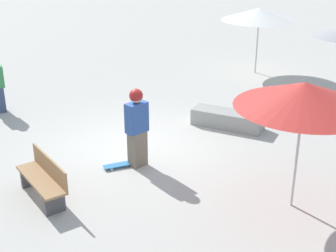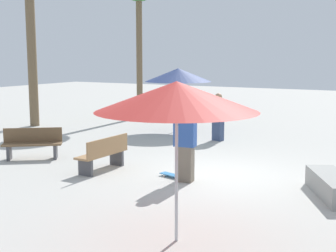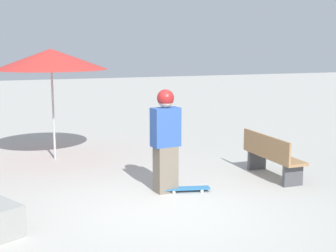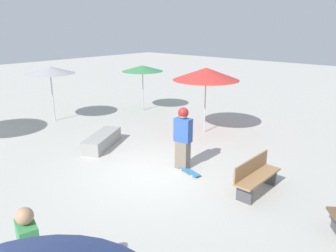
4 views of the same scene
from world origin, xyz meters
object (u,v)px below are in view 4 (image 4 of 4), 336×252
(skater_main, at_px, (183,136))
(concrete_ledge, at_px, (102,140))
(bench_far, at_px, (256,176))
(shade_umbrella_green, at_px, (142,68))
(shade_umbrella_red, at_px, (206,74))
(skateboard, at_px, (189,171))
(shade_umbrella_grey, at_px, (50,70))

(skater_main, bearing_deg, concrete_ledge, -179.57)
(skater_main, relative_size, bench_far, 1.13)
(skater_main, xyz_separation_m, shade_umbrella_green, (-3.98, -5.70, 1.04))
(shade_umbrella_green, bearing_deg, shade_umbrella_red, 78.80)
(skateboard, relative_size, shade_umbrella_red, 0.33)
(skateboard, height_order, concrete_ledge, concrete_ledge)
(skater_main, relative_size, shade_umbrella_red, 0.73)
(skater_main, height_order, shade_umbrella_red, shade_umbrella_red)
(skateboard, relative_size, bench_far, 0.51)
(bench_far, bearing_deg, skater_main, -86.84)
(skateboard, bearing_deg, bench_far, 21.25)
(concrete_ledge, height_order, shade_umbrella_green, shade_umbrella_green)
(skateboard, height_order, shade_umbrella_grey, shade_umbrella_grey)
(skater_main, height_order, bench_far, skater_main)
(shade_umbrella_green, distance_m, shade_umbrella_grey, 4.14)
(skateboard, height_order, shade_umbrella_red, shade_umbrella_red)
(shade_umbrella_green, distance_m, shade_umbrella_red, 4.31)
(concrete_ledge, height_order, shade_umbrella_grey, shade_umbrella_grey)
(skater_main, height_order, shade_umbrella_green, shade_umbrella_green)
(shade_umbrella_grey, xyz_separation_m, shade_umbrella_red, (-3.00, 5.75, 0.07))
(shade_umbrella_grey, bearing_deg, shade_umbrella_red, 117.56)
(shade_umbrella_green, bearing_deg, bench_far, 63.90)
(skateboard, xyz_separation_m, shade_umbrella_red, (-3.29, -1.83, 2.19))
(bench_far, height_order, shade_umbrella_red, shade_umbrella_red)
(concrete_ledge, xyz_separation_m, shade_umbrella_green, (-4.44, -2.55, 1.79))
(bench_far, bearing_deg, shade_umbrella_red, -128.73)
(skateboard, xyz_separation_m, shade_umbrella_grey, (-0.29, -7.59, 2.12))
(skateboard, bearing_deg, skater_main, 171.61)
(shade_umbrella_red, bearing_deg, concrete_ledge, -24.82)
(bench_far, bearing_deg, shade_umbrella_green, -115.43)
(skater_main, distance_m, shade_umbrella_green, 7.03)
(shade_umbrella_red, bearing_deg, shade_umbrella_green, -101.20)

